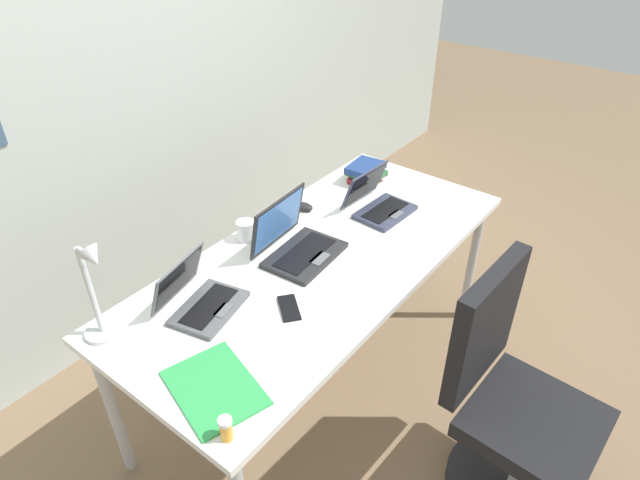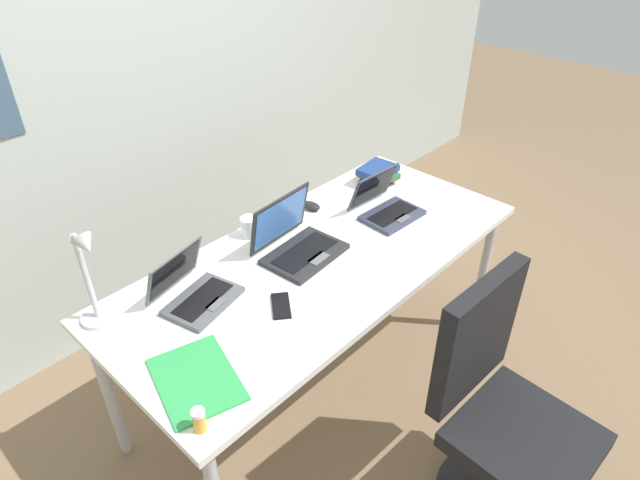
{
  "view_description": "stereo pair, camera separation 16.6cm",
  "coord_description": "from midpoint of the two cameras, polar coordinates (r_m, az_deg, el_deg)",
  "views": [
    {
      "loc": [
        -1.41,
        -1.09,
        2.05
      ],
      "look_at": [
        0.0,
        0.0,
        0.82
      ],
      "focal_mm": 30.48,
      "sensor_mm": 36.0,
      "label": 1
    },
    {
      "loc": [
        -1.3,
        -1.22,
        2.05
      ],
      "look_at": [
        0.0,
        0.0,
        0.82
      ],
      "focal_mm": 30.48,
      "sensor_mm": 36.0,
      "label": 2
    }
  ],
  "objects": [
    {
      "name": "computer_mouse",
      "position": [
        2.5,
        0.94,
        3.57
      ],
      "size": [
        0.07,
        0.1,
        0.03
      ],
      "primitive_type": "ellipsoid",
      "rotation": [
        0.0,
        0.0,
        0.11
      ],
      "color": "black",
      "rests_on": "desk"
    },
    {
      "name": "book_stack",
      "position": [
        2.73,
        7.9,
        6.79
      ],
      "size": [
        0.2,
        0.18,
        0.09
      ],
      "color": "maroon",
      "rests_on": "desk"
    },
    {
      "name": "laptop_back_right",
      "position": [
        2.48,
        8.89,
        3.46
      ],
      "size": [
        0.28,
        0.26,
        0.19
      ],
      "color": "#33384C",
      "rests_on": "desk"
    },
    {
      "name": "coffee_mug",
      "position": [
        2.31,
        -5.34,
        1.36
      ],
      "size": [
        0.11,
        0.08,
        0.09
      ],
      "color": "white",
      "rests_on": "desk"
    },
    {
      "name": "laptop_front_right",
      "position": [
        2.2,
        -0.25,
        -0.37
      ],
      "size": [
        0.34,
        0.29,
        0.24
      ],
      "color": "#232326",
      "rests_on": "desk"
    },
    {
      "name": "cell_phone",
      "position": [
        1.96,
        -1.68,
        -6.99
      ],
      "size": [
        0.13,
        0.15,
        0.01
      ],
      "primitive_type": "cube",
      "rotation": [
        0.0,
        0.0,
        -0.67
      ],
      "color": "black",
      "rests_on": "desk"
    },
    {
      "name": "ground_plane",
      "position": [
        2.71,
        1.82,
        -14.48
      ],
      "size": [
        12.0,
        12.0,
        0.0
      ],
      "primitive_type": "plane",
      "color": "#7A6047"
    },
    {
      "name": "wall_back",
      "position": [
        2.73,
        -16.07,
        17.45
      ],
      "size": [
        6.0,
        0.13,
        2.6
      ],
      "color": "#B2BCB7",
      "rests_on": "ground_plane"
    },
    {
      "name": "desk_lamp",
      "position": [
        1.89,
        -20.64,
        -3.94
      ],
      "size": [
        0.12,
        0.18,
        0.4
      ],
      "color": "silver",
      "rests_on": "desk"
    },
    {
      "name": "pill_bottle",
      "position": [
        1.6,
        -9.55,
        -18.26
      ],
      "size": [
        0.04,
        0.04,
        0.08
      ],
      "color": "gold",
      "rests_on": "desk"
    },
    {
      "name": "office_chair",
      "position": [
        2.17,
        20.85,
        -18.12
      ],
      "size": [
        0.52,
        0.55,
        0.97
      ],
      "color": "black",
      "rests_on": "ground_plane"
    },
    {
      "name": "laptop_front_left",
      "position": [
        2.0,
        -10.76,
        -5.39
      ],
      "size": [
        0.31,
        0.3,
        0.19
      ],
      "color": "#515459",
      "rests_on": "desk"
    },
    {
      "name": "desk",
      "position": [
        2.24,
        2.13,
        -2.94
      ],
      "size": [
        1.8,
        0.8,
        0.74
      ],
      "color": "white",
      "rests_on": "ground_plane"
    },
    {
      "name": "paper_folder_center",
      "position": [
        1.75,
        -10.15,
        -14.29
      ],
      "size": [
        0.31,
        0.36,
        0.01
      ],
      "primitive_type": "cube",
      "rotation": [
        0.0,
        0.0,
        -0.29
      ],
      "color": "green",
      "rests_on": "desk"
    }
  ]
}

